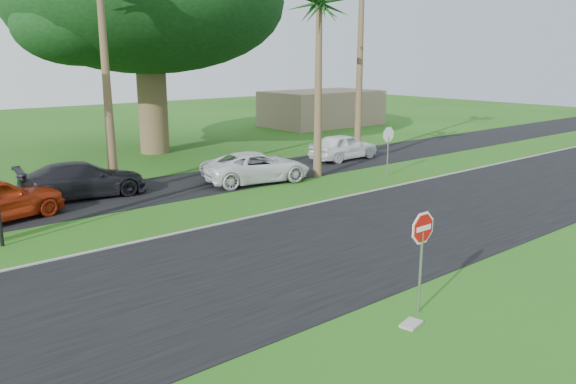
# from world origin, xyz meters

# --- Properties ---
(ground) EXTENTS (120.00, 120.00, 0.00)m
(ground) POSITION_xyz_m (0.00, 0.00, 0.00)
(ground) COLOR #235214
(ground) RESTS_ON ground
(road) EXTENTS (120.00, 8.00, 0.02)m
(road) POSITION_xyz_m (0.00, 2.00, 0.01)
(road) COLOR black
(road) RESTS_ON ground
(parking_strip) EXTENTS (120.00, 5.00, 0.02)m
(parking_strip) POSITION_xyz_m (0.00, 12.50, 0.01)
(parking_strip) COLOR black
(parking_strip) RESTS_ON ground
(curb) EXTENTS (120.00, 0.12, 0.06)m
(curb) POSITION_xyz_m (0.00, 6.05, 0.03)
(curb) COLOR gray
(curb) RESTS_ON ground
(stop_sign_near) EXTENTS (1.05, 0.07, 2.62)m
(stop_sign_near) POSITION_xyz_m (0.50, -3.00, 1.77)
(stop_sign_near) COLOR gray
(stop_sign_near) RESTS_ON ground
(stop_sign_far) EXTENTS (1.05, 0.07, 2.62)m
(stop_sign_far) POSITION_xyz_m (12.00, 8.00, 1.77)
(stop_sign_far) COLOR gray
(stop_sign_far) RESTS_ON ground
(palm_right_near) EXTENTS (5.00, 5.00, 9.50)m
(palm_right_near) POSITION_xyz_m (9.00, 10.00, 8.19)
(palm_right_near) COLOR brown
(palm_right_near) RESTS_ON ground
(canopy_tree) EXTENTS (16.50, 16.50, 13.12)m
(canopy_tree) POSITION_xyz_m (6.00, 22.00, 8.95)
(canopy_tree) COLOR brown
(canopy_tree) RESTS_ON ground
(building_far) EXTENTS (10.00, 6.00, 3.00)m
(building_far) POSITION_xyz_m (24.00, 26.00, 1.50)
(building_far) COLOR gray
(building_far) RESTS_ON ground
(car_dark) EXTENTS (5.52, 2.79, 1.54)m
(car_dark) POSITION_xyz_m (-1.67, 13.19, 0.77)
(car_dark) COLOR black
(car_dark) RESTS_ON ground
(car_minivan) EXTENTS (5.62, 3.34, 1.46)m
(car_minivan) POSITION_xyz_m (5.91, 10.93, 0.73)
(car_minivan) COLOR white
(car_minivan) RESTS_ON ground
(car_pickup) EXTENTS (4.51, 1.91, 1.52)m
(car_pickup) POSITION_xyz_m (13.45, 12.63, 0.76)
(car_pickup) COLOR white
(car_pickup) RESTS_ON ground
(utility_slab) EXTENTS (0.61, 0.46, 0.06)m
(utility_slab) POSITION_xyz_m (-0.16, -3.33, 0.03)
(utility_slab) COLOR gray
(utility_slab) RESTS_ON ground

